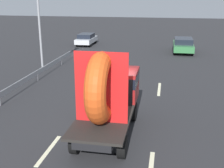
{
  "coord_description": "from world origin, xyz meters",
  "views": [
    {
      "loc": [
        2.49,
        -11.28,
        5.49
      ],
      "look_at": [
        0.34,
        0.13,
        1.86
      ],
      "focal_mm": 46.53,
      "sensor_mm": 36.0,
      "label": 1
    }
  ],
  "objects_px": {
    "distant_sedan": "(183,45)",
    "traffic_light": "(39,15)",
    "oncoming_car": "(86,39)",
    "flatbed_truck": "(109,92)"
  },
  "relations": [
    {
      "from": "distant_sedan",
      "to": "traffic_light",
      "type": "height_order",
      "value": "traffic_light"
    },
    {
      "from": "distant_sedan",
      "to": "oncoming_car",
      "type": "bearing_deg",
      "value": 166.52
    },
    {
      "from": "flatbed_truck",
      "to": "oncoming_car",
      "type": "bearing_deg",
      "value": 107.98
    },
    {
      "from": "flatbed_truck",
      "to": "oncoming_car",
      "type": "relative_size",
      "value": 1.33
    },
    {
      "from": "flatbed_truck",
      "to": "distant_sedan",
      "type": "xyz_separation_m",
      "value": [
        3.76,
        17.95,
        -0.97
      ]
    },
    {
      "from": "oncoming_car",
      "to": "distant_sedan",
      "type": "bearing_deg",
      "value": -13.48
    },
    {
      "from": "traffic_light",
      "to": "oncoming_car",
      "type": "height_order",
      "value": "traffic_light"
    },
    {
      "from": "distant_sedan",
      "to": "oncoming_car",
      "type": "distance_m",
      "value": 10.69
    },
    {
      "from": "oncoming_car",
      "to": "traffic_light",
      "type": "bearing_deg",
      "value": -90.9
    },
    {
      "from": "flatbed_truck",
      "to": "distant_sedan",
      "type": "relative_size",
      "value": 1.19
    }
  ]
}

